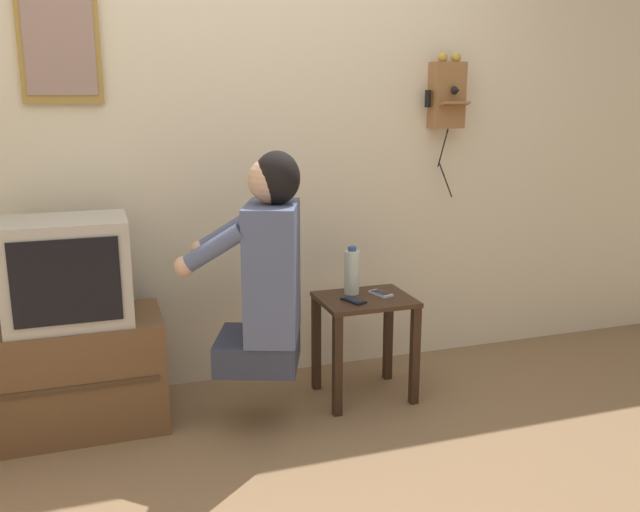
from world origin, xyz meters
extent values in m
plane|color=#846647|center=(0.00, 0.00, 0.00)|extent=(14.00, 14.00, 0.00)
cube|color=beige|center=(0.00, 1.00, 1.27)|extent=(6.80, 0.05, 2.55)
cube|color=#382316|center=(0.44, 0.54, 0.51)|extent=(0.45, 0.37, 0.02)
cube|color=black|center=(0.24, 0.38, 0.25)|extent=(0.04, 0.04, 0.49)
cube|color=black|center=(0.64, 0.38, 0.25)|extent=(0.04, 0.04, 0.49)
cube|color=black|center=(0.24, 0.69, 0.25)|extent=(0.04, 0.04, 0.49)
cube|color=black|center=(0.64, 0.69, 0.25)|extent=(0.04, 0.04, 0.49)
cube|color=#2D3347|center=(-0.13, 0.42, 0.36)|extent=(0.46, 0.46, 0.14)
cube|color=#4C567A|center=(-0.06, 0.40, 0.72)|extent=(0.34, 0.42, 0.60)
sphere|color=tan|center=(-0.06, 0.40, 1.12)|extent=(0.20, 0.20, 0.20)
ellipsoid|color=black|center=(-0.04, 0.39, 1.14)|extent=(0.26, 0.27, 0.23)
cylinder|color=#4C567A|center=(-0.33, 0.33, 0.86)|extent=(0.29, 0.17, 0.22)
cylinder|color=#4C567A|center=(-0.22, 0.63, 0.86)|extent=(0.29, 0.17, 0.22)
sphere|color=tan|center=(-0.44, 0.37, 0.78)|extent=(0.09, 0.09, 0.09)
sphere|color=tan|center=(-0.33, 0.67, 0.78)|extent=(0.09, 0.09, 0.09)
cube|color=brown|center=(-0.90, 0.65, 0.26)|extent=(0.75, 0.44, 0.51)
cube|color=#432E1C|center=(-0.90, 0.43, 0.28)|extent=(0.67, 0.01, 0.02)
cube|color=#ADA89E|center=(-0.91, 0.63, 0.74)|extent=(0.52, 0.38, 0.46)
cube|color=black|center=(-0.91, 0.44, 0.74)|extent=(0.43, 0.01, 0.36)
cube|color=olive|center=(1.05, 0.92, 1.48)|extent=(0.17, 0.11, 0.35)
cube|color=olive|center=(1.05, 0.83, 1.43)|extent=(0.16, 0.07, 0.03)
sphere|color=#B79338|center=(1.01, 0.91, 1.67)|extent=(0.05, 0.05, 0.05)
sphere|color=#B79338|center=(1.09, 0.91, 1.67)|extent=(0.05, 0.05, 0.05)
cone|color=black|center=(1.05, 0.81, 1.50)|extent=(0.04, 0.05, 0.04)
cylinder|color=black|center=(0.94, 0.92, 1.46)|extent=(0.03, 0.03, 0.09)
cylinder|color=black|center=(1.03, 0.90, 1.20)|extent=(0.04, 0.04, 0.22)
cylinder|color=black|center=(1.06, 0.91, 1.02)|extent=(0.07, 0.06, 0.19)
cube|color=olive|center=(-0.88, 0.96, 1.71)|extent=(0.35, 0.02, 0.55)
cube|color=gray|center=(-0.88, 0.95, 1.71)|extent=(0.30, 0.01, 0.47)
cube|color=black|center=(0.36, 0.49, 0.52)|extent=(0.10, 0.14, 0.01)
cube|color=black|center=(0.36, 0.49, 0.53)|extent=(0.08, 0.11, 0.00)
cube|color=silver|center=(0.53, 0.55, 0.52)|extent=(0.09, 0.14, 0.01)
cube|color=black|center=(0.53, 0.55, 0.53)|extent=(0.08, 0.11, 0.00)
cylinder|color=silver|center=(0.40, 0.62, 0.63)|extent=(0.08, 0.08, 0.22)
cylinder|color=#2D4C8C|center=(0.40, 0.62, 0.75)|extent=(0.04, 0.04, 0.02)
camera|label=1|loc=(-0.78, -2.39, 1.48)|focal=38.00mm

